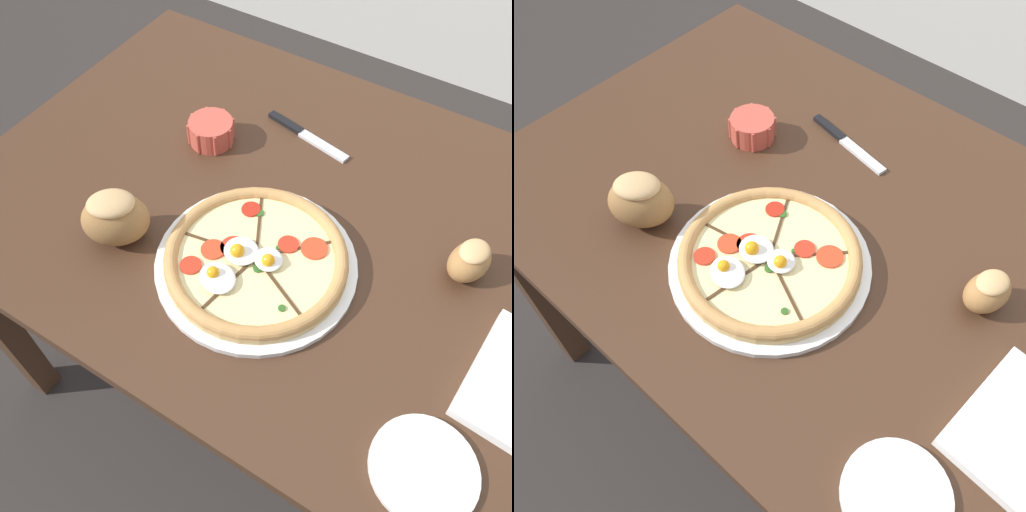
{
  "view_description": "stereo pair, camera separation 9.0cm",
  "coord_description": "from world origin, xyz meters",
  "views": [
    {
      "loc": [
        0.24,
        -0.59,
        1.49
      ],
      "look_at": [
        -0.04,
        -0.14,
        0.76
      ],
      "focal_mm": 38.0,
      "sensor_mm": 36.0,
      "label": 1
    },
    {
      "loc": [
        0.31,
        -0.53,
        1.49
      ],
      "look_at": [
        -0.04,
        -0.14,
        0.76
      ],
      "focal_mm": 38.0,
      "sensor_mm": 36.0,
      "label": 2
    }
  ],
  "objects": [
    {
      "name": "pizza",
      "position": [
        -0.04,
        -0.14,
        0.75
      ],
      "size": [
        0.34,
        0.34,
        0.05
      ],
      "color": "white",
      "rests_on": "dining_table"
    },
    {
      "name": "ramekin_bowl",
      "position": [
        -0.28,
        0.08,
        0.76
      ],
      "size": [
        0.1,
        0.1,
        0.05
      ],
      "color": "#C64C3D",
      "rests_on": "dining_table"
    },
    {
      "name": "knife_main",
      "position": [
        -0.12,
        0.19,
        0.73
      ],
      "size": [
        0.2,
        0.06,
        0.01
      ],
      "rotation": [
        0.0,
        0.0,
        -0.2
      ],
      "color": "silver",
      "rests_on": "dining_table"
    },
    {
      "name": "bread_piece_near",
      "position": [
        -0.28,
        -0.21,
        0.78
      ],
      "size": [
        0.14,
        0.14,
        0.1
      ],
      "rotation": [
        0.0,
        0.0,
        0.66
      ],
      "color": "olive",
      "rests_on": "dining_table"
    },
    {
      "name": "side_saucer",
      "position": [
        0.33,
        -0.3,
        0.73
      ],
      "size": [
        0.15,
        0.15,
        0.01
      ],
      "color": "white",
      "rests_on": "dining_table"
    },
    {
      "name": "bread_piece_mid",
      "position": [
        0.27,
        0.03,
        0.77
      ],
      "size": [
        0.08,
        0.1,
        0.07
      ],
      "rotation": [
        0.0,
        0.0,
        1.27
      ],
      "color": "#A3703D",
      "rests_on": "dining_table"
    },
    {
      "name": "dining_table",
      "position": [
        0.0,
        0.0,
        0.63
      ],
      "size": [
        1.32,
        0.86,
        0.73
      ],
      "color": "#422819",
      "rests_on": "ground_plane"
    },
    {
      "name": "ground_plane",
      "position": [
        0.0,
        0.0,
        0.0
      ],
      "size": [
        12.0,
        12.0,
        0.0
      ],
      "primitive_type": "plane",
      "color": "#2D2826"
    }
  ]
}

